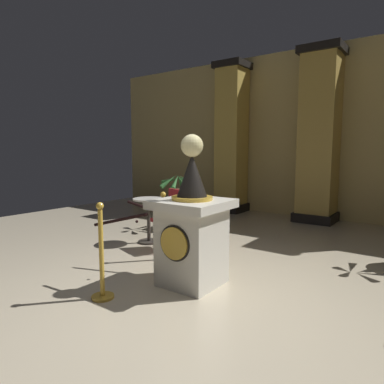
# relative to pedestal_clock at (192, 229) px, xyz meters

# --- Properties ---
(ground_plane) EXTENTS (12.38, 12.38, 0.00)m
(ground_plane) POSITION_rel_pedestal_clock_xyz_m (0.12, -0.25, -0.66)
(ground_plane) COLOR beige
(back_wall) EXTENTS (12.38, 0.16, 3.91)m
(back_wall) POSITION_rel_pedestal_clock_xyz_m (0.12, 5.02, 1.29)
(back_wall) COLOR tan
(back_wall) RESTS_ON ground_plane
(pedestal_clock) EXTENTS (0.80, 0.80, 1.76)m
(pedestal_clock) POSITION_rel_pedestal_clock_xyz_m (0.00, 0.00, 0.00)
(pedestal_clock) COLOR silver
(pedestal_clock) RESTS_ON ground_plane
(stanchion_near) EXTENTS (0.24, 0.24, 0.99)m
(stanchion_near) POSITION_rel_pedestal_clock_xyz_m (-0.86, 0.49, -0.32)
(stanchion_near) COLOR gold
(stanchion_near) RESTS_ON ground_plane
(stanchion_far) EXTENTS (0.24, 0.24, 1.04)m
(stanchion_far) POSITION_rel_pedestal_clock_xyz_m (-0.53, -0.89, -0.30)
(stanchion_far) COLOR gold
(stanchion_far) RESTS_ON ground_plane
(velvet_rope) EXTENTS (0.87, 0.89, 0.22)m
(velvet_rope) POSITION_rel_pedestal_clock_xyz_m (-0.70, -0.20, 0.13)
(velvet_rope) COLOR black
(column_left) EXTENTS (0.77, 0.77, 3.75)m
(column_left) POSITION_rel_pedestal_clock_xyz_m (-2.07, 4.57, 1.20)
(column_left) COLOR black
(column_left) RESTS_ON ground_plane
(column_centre_rear) EXTENTS (0.88, 0.88, 3.75)m
(column_centre_rear) POSITION_rel_pedestal_clock_xyz_m (0.12, 4.57, 1.20)
(column_centre_rear) COLOR black
(column_centre_rear) RESTS_ON ground_plane
(potted_palm_left) EXTENTS (0.78, 0.71, 1.14)m
(potted_palm_left) POSITION_rel_pedestal_clock_xyz_m (-1.94, 2.18, -0.31)
(potted_palm_left) COLOR #2D2823
(potted_palm_left) RESTS_ON ground_plane
(cafe_table) EXTENTS (0.53, 0.53, 0.77)m
(cafe_table) POSITION_rel_pedestal_clock_xyz_m (-1.68, 1.05, -0.18)
(cafe_table) COLOR #332D28
(cafe_table) RESTS_ON ground_plane
(cafe_chair_red) EXTENTS (0.50, 0.50, 0.96)m
(cafe_chair_red) POSITION_rel_pedestal_clock_xyz_m (-1.10, 0.97, -0.09)
(cafe_chair_red) COLOR black
(cafe_chair_red) RESTS_ON ground_plane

